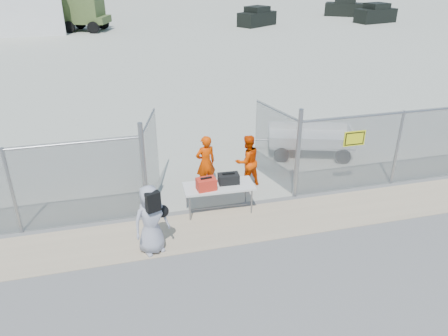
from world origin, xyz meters
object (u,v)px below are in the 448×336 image
object	(u,v)px
utility_trailer	(310,141)
visitor	(151,220)
folding_table	(219,198)
security_worker_right	(247,161)
security_worker_left	(206,163)

from	to	relation	value
utility_trailer	visitor	bearing A→B (deg)	-125.95
folding_table	utility_trailer	xyz separation A→B (m)	(3.80, 2.83, 0.05)
folding_table	security_worker_right	xyz separation A→B (m)	(1.11, 1.16, 0.39)
security_worker_left	folding_table	bearing A→B (deg)	81.18
security_worker_right	folding_table	bearing A→B (deg)	31.50
folding_table	visitor	world-z (taller)	visitor
folding_table	utility_trailer	bearing A→B (deg)	38.95
security_worker_left	security_worker_right	bearing A→B (deg)	162.95
visitor	folding_table	bearing A→B (deg)	15.27
security_worker_right	security_worker_left	bearing A→B (deg)	-20.46
security_worker_right	visitor	size ratio (longest dim) A/B	0.94
security_worker_left	security_worker_right	world-z (taller)	security_worker_left
folding_table	security_worker_right	size ratio (longest dim) A/B	1.16
folding_table	security_worker_left	xyz separation A→B (m)	(-0.06, 1.28, 0.42)
folding_table	visitor	distance (m)	2.26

